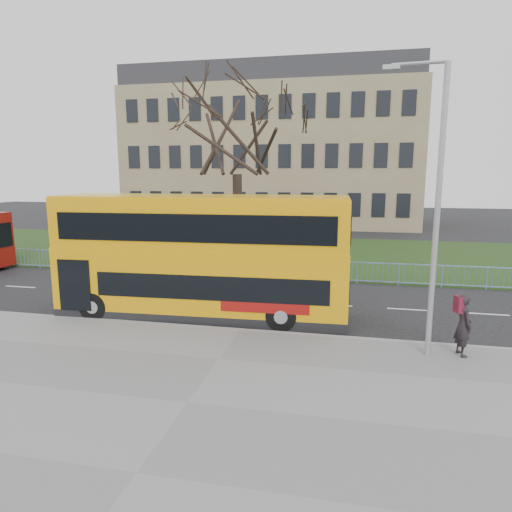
{
  "coord_description": "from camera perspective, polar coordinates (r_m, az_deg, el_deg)",
  "views": [
    {
      "loc": [
        3.65,
        -16.17,
        5.48
      ],
      "look_at": [
        0.02,
        1.0,
        2.25
      ],
      "focal_mm": 32.0,
      "sensor_mm": 36.0,
      "label": 1
    }
  ],
  "objects": [
    {
      "name": "civic_building",
      "position": [
        51.92,
        2.38,
        12.09
      ],
      "size": [
        30.0,
        15.0,
        14.0
      ],
      "primitive_type": "cube",
      "color": "#7E6F50",
      "rests_on": "ground"
    },
    {
      "name": "guard_railing",
      "position": [
        23.59,
        2.75,
        -1.66
      ],
      "size": [
        40.0,
        0.12,
        1.1
      ],
      "primitive_type": null,
      "color": "#7593D0",
      "rests_on": "ground"
    },
    {
      "name": "pavement",
      "position": [
        11.47,
        -8.57,
        -17.9
      ],
      "size": [
        80.0,
        10.5,
        0.12
      ],
      "primitive_type": "cube",
      "color": "slate",
      "rests_on": "ground"
    },
    {
      "name": "kerb",
      "position": [
        16.01,
        -2.0,
        -9.33
      ],
      "size": [
        80.0,
        0.2,
        0.14
      ],
      "primitive_type": "cube",
      "color": "gray",
      "rests_on": "ground"
    },
    {
      "name": "street_lamp",
      "position": [
        13.84,
        21.37,
        6.4
      ],
      "size": [
        1.76,
        0.36,
        8.32
      ],
      "rotation": [
        0.0,
        0.0,
        -0.11
      ],
      "color": "#989BA1",
      "rests_on": "pavement"
    },
    {
      "name": "bare_tree",
      "position": [
        27.02,
        -2.39,
        12.34
      ],
      "size": [
        8.84,
        8.84,
        12.62
      ],
      "primitive_type": null,
      "color": "black",
      "rests_on": "grass_verge"
    },
    {
      "name": "pedestrian",
      "position": [
        14.88,
        24.47,
        -7.86
      ],
      "size": [
        0.61,
        0.77,
        1.86
      ],
      "primitive_type": "imported",
      "rotation": [
        0.0,
        0.0,
        1.84
      ],
      "color": "black",
      "rests_on": "pavement"
    },
    {
      "name": "ground",
      "position": [
        17.46,
        -0.76,
        -7.87
      ],
      "size": [
        120.0,
        120.0,
        0.0
      ],
      "primitive_type": "plane",
      "color": "black",
      "rests_on": "ground"
    },
    {
      "name": "yellow_bus",
      "position": [
        17.32,
        -6.81,
        0.28
      ],
      "size": [
        11.01,
        3.04,
        4.57
      ],
      "rotation": [
        0.0,
        0.0,
        0.04
      ],
      "color": "orange",
      "rests_on": "ground"
    },
    {
      "name": "grass_verge",
      "position": [
        31.17,
        5.01,
        0.33
      ],
      "size": [
        80.0,
        15.4,
        0.08
      ],
      "primitive_type": "cube",
      "color": "#213513",
      "rests_on": "ground"
    }
  ]
}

